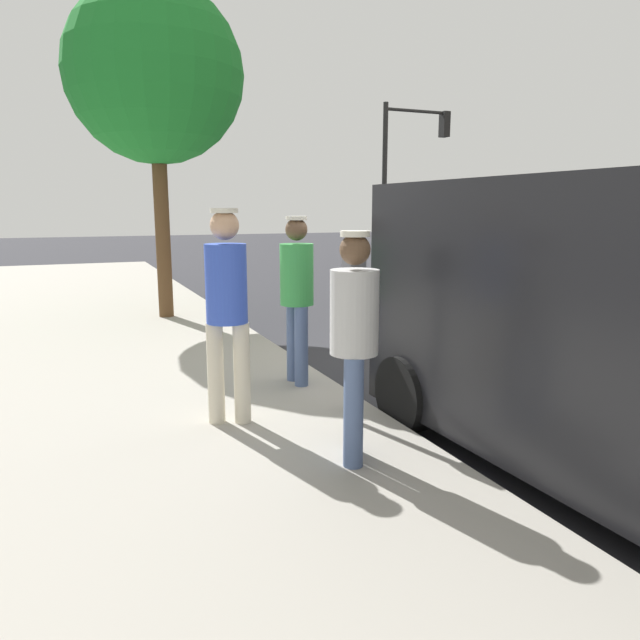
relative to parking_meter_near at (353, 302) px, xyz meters
The scene contains 8 objects.
ground_plane 1.98m from the parking_meter_near, 148.39° to the right, with size 80.00×80.00×0.00m, color #2D2D33.
sidewalk_slab 2.56m from the parking_meter_near, 21.13° to the right, with size 5.00×32.00×0.15m, color #9E998E.
parking_meter_near is the anchor object (origin of this frame).
pedestrian_in_blue 1.04m from the parking_meter_near, 21.18° to the right, with size 0.35×0.34×1.79m.
pedestrian_in_green 1.24m from the parking_meter_near, 88.87° to the right, with size 0.34×0.36×1.72m.
pedestrian_in_gray 0.81m from the parking_meter_near, 64.07° to the left, with size 0.34×0.34×1.64m.
traffic_light_corner 15.24m from the parking_meter_near, 122.96° to the right, with size 2.48×0.42×5.20m.
street_tree 6.44m from the parking_meter_near, 83.47° to the right, with size 2.79×2.79×5.27m.
Camera 1 is at (3.51, 5.17, 1.94)m, focal length 33.31 mm.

